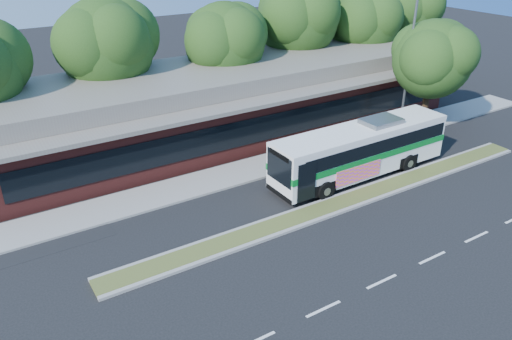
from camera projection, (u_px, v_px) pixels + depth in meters
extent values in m
plane|color=black|center=(353.00, 208.00, 25.28)|extent=(120.00, 120.00, 0.00)
cube|color=#4A5423|center=(346.00, 201.00, 25.70)|extent=(26.00, 1.10, 0.15)
cube|color=gray|center=(282.00, 161.00, 30.11)|extent=(44.00, 2.60, 0.12)
cube|color=maroon|center=(228.00, 106.00, 34.43)|extent=(32.00, 10.00, 3.20)
cube|color=slate|center=(227.00, 82.00, 33.67)|extent=(33.20, 11.20, 0.24)
cube|color=slate|center=(227.00, 73.00, 33.39)|extent=(30.00, 8.00, 1.00)
cube|color=black|center=(268.00, 127.00, 30.57)|extent=(30.00, 0.06, 1.60)
cylinder|color=slate|center=(408.00, 68.00, 32.40)|extent=(0.16, 0.16, 9.00)
cylinder|color=black|center=(114.00, 105.00, 33.16)|extent=(0.44, 0.44, 4.20)
sphere|color=#1F3C14|center=(106.00, 46.00, 31.42)|extent=(6.00, 6.00, 6.00)
sphere|color=#1F3C14|center=(123.00, 35.00, 32.20)|extent=(4.68, 4.68, 4.68)
cylinder|color=black|center=(226.00, 92.00, 36.30)|extent=(0.44, 0.44, 3.78)
sphere|color=#1F3C14|center=(225.00, 43.00, 34.71)|extent=(5.60, 5.60, 5.60)
sphere|color=#1F3C14|center=(237.00, 33.00, 35.43)|extent=(4.37, 4.37, 4.37)
cylinder|color=black|center=(296.00, 71.00, 40.25)|extent=(0.44, 0.44, 4.41)
sphere|color=#1F3C14|center=(298.00, 20.00, 38.44)|extent=(6.20, 6.20, 6.20)
sphere|color=#1F3C14|center=(309.00, 11.00, 39.24)|extent=(4.84, 4.84, 4.84)
cylinder|color=black|center=(360.00, 67.00, 42.47)|extent=(0.44, 0.44, 3.86)
sphere|color=#1F3C14|center=(364.00, 23.00, 40.84)|extent=(5.80, 5.80, 5.80)
sphere|color=#1F3C14|center=(372.00, 15.00, 41.58)|extent=(4.52, 4.52, 4.52)
cylinder|color=black|center=(401.00, 55.00, 46.03)|extent=(0.44, 0.44, 4.12)
sphere|color=#1F3C14|center=(406.00, 11.00, 44.31)|extent=(6.00, 6.00, 6.00)
sphere|color=#1F3C14|center=(414.00, 4.00, 45.08)|extent=(4.68, 4.68, 4.68)
cube|color=white|center=(361.00, 149.00, 27.87)|extent=(11.11, 2.44, 2.55)
cube|color=black|center=(365.00, 140.00, 27.78)|extent=(10.22, 2.48, 0.77)
cube|color=white|center=(363.00, 130.00, 27.36)|extent=(11.12, 2.46, 0.24)
cube|color=#046E22|center=(360.00, 151.00, 27.91)|extent=(11.16, 2.50, 0.35)
cube|color=black|center=(279.00, 168.00, 25.06)|extent=(0.07, 2.07, 1.58)
cube|color=black|center=(429.00, 120.00, 30.29)|extent=(0.07, 1.93, 1.02)
cube|color=#D03DC7|center=(358.00, 173.00, 26.68)|extent=(3.14, 0.07, 0.92)
cube|color=slate|center=(381.00, 121.00, 27.92)|extent=(2.23, 1.50, 0.28)
cylinder|color=black|center=(325.00, 191.00, 25.83)|extent=(1.02, 0.34, 1.02)
cylinder|color=black|center=(298.00, 174.00, 27.58)|extent=(1.02, 0.34, 1.02)
cylinder|color=black|center=(408.00, 163.00, 28.81)|extent=(1.02, 0.34, 1.02)
cylinder|color=black|center=(379.00, 149.00, 30.57)|extent=(1.02, 0.34, 1.02)
imported|color=#9D9FA4|center=(108.00, 166.00, 27.92)|extent=(5.12, 2.49, 1.44)
cylinder|color=black|center=(425.00, 107.00, 33.76)|extent=(0.44, 0.44, 3.49)
sphere|color=#1F3C14|center=(432.00, 59.00, 32.30)|extent=(5.11, 5.11, 5.11)
sphere|color=#1F3C14|center=(441.00, 50.00, 32.96)|extent=(3.99, 3.99, 3.99)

